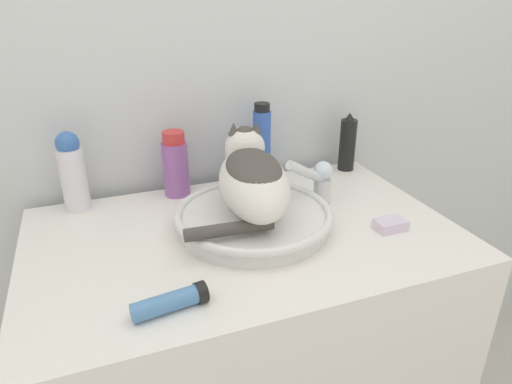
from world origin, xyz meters
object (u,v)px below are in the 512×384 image
Objects in this scene: lotion_bottle_white at (72,172)px; cream_tube at (171,302)px; hairspray_can_black at (347,144)px; cat at (252,176)px; soap_bar at (390,225)px; deodorant_stick at (234,163)px; faucet at (319,179)px; shampoo_bottle_tall at (262,145)px; mouthwash_bottle at (176,165)px.

lotion_bottle_white reaches higher than cream_tube.
cream_tube is (-0.64, -0.48, -0.06)m from hairspray_can_black.
cream_tube is (-0.24, -0.24, -0.11)m from cat.
cat is at bearing 45.17° from cream_tube.
hairspray_can_black is 0.39m from soap_bar.
cream_tube is 0.55m from soap_bar.
cream_tube is at bearing -119.81° from deodorant_stick.
shampoo_bottle_tall is (-0.08, 0.19, 0.04)m from faucet.
cat is 0.34m from soap_bar.
soap_bar is at bearing -103.49° from cat.
hairspray_can_black is (0.40, 0.24, -0.04)m from cat.
faucet is 0.64× the size of shampoo_bottle_tall.
hairspray_can_black is 0.28m from shampoo_bottle_tall.
hairspray_can_black is 0.53m from mouthwash_bottle.
deodorant_stick is 0.77× the size of mouthwash_bottle.
shampoo_bottle_tall reaches higher than hairspray_can_black.
shampoo_bottle_tall reaches higher than cream_tube.
lotion_bottle_white is 2.86× the size of soap_bar.
hairspray_can_black is at bearing 0.00° from shampoo_bottle_tall.
mouthwash_bottle is 0.50m from cream_tube.
deodorant_stick is at bearing 0.00° from lotion_bottle_white.
mouthwash_bottle is at bearing 138.85° from soap_bar.
lotion_bottle_white is at bearing 180.00° from shampoo_bottle_tall.
cat reaches higher than cream_tube.
soap_bar is at bearing -64.36° from shampoo_bottle_tall.
lotion_bottle_white is 1.48× the size of cream_tube.
lotion_bottle_white is at bearing 180.00° from deodorant_stick.
hairspray_can_black is at bearing 36.95° from cream_tube.
shampoo_bottle_tall reaches higher than soap_bar.
cat reaches higher than soap_bar.
hairspray_can_black is at bearing 0.00° from lotion_bottle_white.
shampoo_bottle_tall reaches higher than mouthwash_bottle.
cream_tube is (0.14, -0.48, -0.08)m from lotion_bottle_white.
mouthwash_bottle is at bearing 180.00° from shampoo_bottle_tall.
cat is 4.79× the size of soap_bar.
cat is at bearing -31.70° from lotion_bottle_white.
faucet is 0.21m from shampoo_bottle_tall.
shampoo_bottle_tall is 0.25m from mouthwash_bottle.
deodorant_stick is (-0.36, 0.00, -0.01)m from hairspray_can_black.
cat is 0.46m from hairspray_can_black.
mouthwash_bottle is at bearing 0.00° from lotion_bottle_white.
faucet is at bearing -29.95° from mouthwash_bottle.
hairspray_can_black is 0.87× the size of lotion_bottle_white.
mouthwash_bottle reaches higher than faucet.
lotion_bottle_white reaches higher than hairspray_can_black.
cream_tube is at bearing -103.02° from mouthwash_bottle.
cat is 2.34× the size of faucet.
cat is 1.68× the size of lotion_bottle_white.
mouthwash_bottle reaches higher than cream_tube.
cat is 2.51× the size of deodorant_stick.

